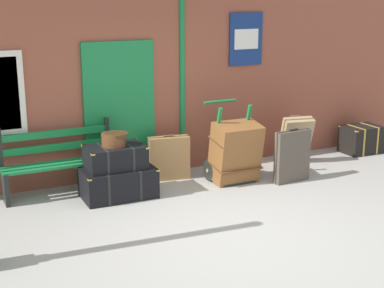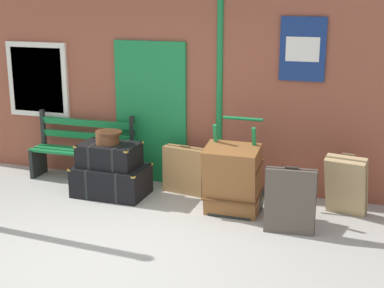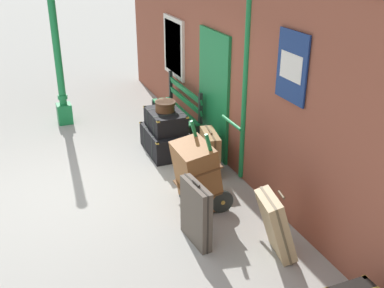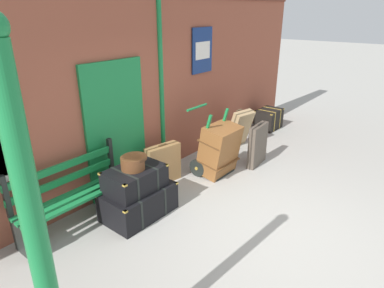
{
  "view_description": "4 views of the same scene",
  "coord_description": "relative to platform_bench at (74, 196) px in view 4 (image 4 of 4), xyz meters",
  "views": [
    {
      "loc": [
        -3.14,
        -5.62,
        2.81
      ],
      "look_at": [
        0.38,
        1.72,
        0.62
      ],
      "focal_mm": 53.57,
      "sensor_mm": 36.0,
      "label": 1
    },
    {
      "loc": [
        2.67,
        -5.15,
        2.81
      ],
      "look_at": [
        0.37,
        1.78,
        0.81
      ],
      "focal_mm": 53.16,
      "sensor_mm": 36.0,
      "label": 2
    },
    {
      "loc": [
        6.16,
        -0.65,
        3.46
      ],
      "look_at": [
        0.24,
        1.75,
        0.57
      ],
      "focal_mm": 43.25,
      "sensor_mm": 36.0,
      "label": 3
    },
    {
      "loc": [
        -3.54,
        -1.52,
        2.77
      ],
      "look_at": [
        0.62,
        1.81,
        0.62
      ],
      "focal_mm": 31.31,
      "sensor_mm": 36.0,
      "label": 4
    }
  ],
  "objects": [
    {
      "name": "suitcase_caramel",
      "position": [
        3.88,
        -0.24,
        -0.04
      ],
      "size": [
        0.57,
        0.5,
        0.82
      ],
      "color": "tan",
      "rests_on": "ground"
    },
    {
      "name": "ground_plane",
      "position": [
        1.49,
        -2.16,
        -0.44
      ],
      "size": [
        60.0,
        60.0,
        0.0
      ],
      "primitive_type": "plane",
      "color": "#A3A099"
    },
    {
      "name": "corner_trunk",
      "position": [
        5.36,
        -0.19,
        -0.2
      ],
      "size": [
        0.69,
        0.49,
        0.49
      ],
      "color": "black",
      "rests_on": "ground"
    },
    {
      "name": "suitcase_beige",
      "position": [
        1.66,
        -0.07,
        -0.11
      ],
      "size": [
        0.65,
        0.31,
        0.71
      ],
      "color": "olive",
      "rests_on": "ground"
    },
    {
      "name": "large_brown_trunk",
      "position": [
        2.5,
        -0.65,
        0.03
      ],
      "size": [
        0.7,
        0.58,
        0.94
      ],
      "color": "brown",
      "rests_on": "ground"
    },
    {
      "name": "brick_facade",
      "position": [
        1.47,
        0.44,
        1.15
      ],
      "size": [
        10.4,
        0.35,
        3.2
      ],
      "color": "brown",
      "rests_on": "ground"
    },
    {
      "name": "steamer_trunk_middle",
      "position": [
        0.68,
        -0.47,
        0.14
      ],
      "size": [
        0.82,
        0.56,
        0.33
      ],
      "color": "black",
      "rests_on": "steamer_trunk_base"
    },
    {
      "name": "round_hatbox",
      "position": [
        0.67,
        -0.47,
        0.4
      ],
      "size": [
        0.37,
        0.34,
        0.18
      ],
      "color": "brown",
      "rests_on": "steamer_trunk_middle"
    },
    {
      "name": "steamer_trunk_base",
      "position": [
        0.7,
        -0.49,
        -0.23
      ],
      "size": [
        1.02,
        0.66,
        0.43
      ],
      "color": "black",
      "rests_on": "ground"
    },
    {
      "name": "suitcase_cream",
      "position": [
        3.29,
        -0.99,
        -0.05
      ],
      "size": [
        0.61,
        0.18,
        0.83
      ],
      "color": "#51473D",
      "rests_on": "ground"
    },
    {
      "name": "platform_bench",
      "position": [
        0.0,
        0.0,
        0.0
      ],
      "size": [
        1.6,
        0.43,
        1.01
      ],
      "color": "#197A3D",
      "rests_on": "ground"
    },
    {
      "name": "porters_trolley",
      "position": [
        2.5,
        -0.47,
        -0.18
      ],
      "size": [
        0.71,
        0.68,
        1.18
      ],
      "color": "black",
      "rests_on": "ground"
    }
  ]
}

